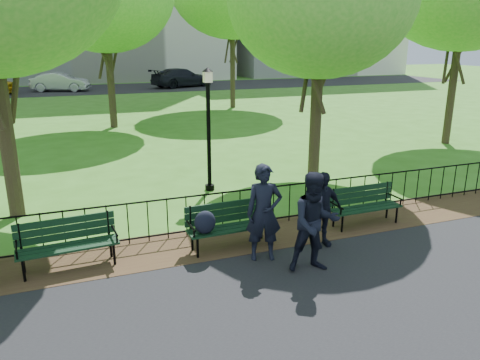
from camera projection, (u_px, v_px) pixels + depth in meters
name	position (u px, v px, depth m)	size (l,w,h in m)	color
ground	(289.00, 266.00, 8.59)	(120.00, 120.00, 0.00)	#35691B
dirt_strip	(257.00, 235.00, 9.93)	(60.00, 1.60, 0.01)	#362016
far_street	(106.00, 89.00, 39.94)	(70.00, 9.00, 0.01)	black
iron_fence	(249.00, 206.00, 10.23)	(24.06, 0.06, 1.00)	black
park_bench_main	(218.00, 221.00, 9.07)	(1.76, 0.60, 0.99)	black
park_bench_left_a	(67.00, 238.00, 8.40)	(1.78, 0.67, 0.99)	black
park_bench_right_a	(364.00, 201.00, 10.42)	(1.67, 0.55, 0.94)	black
lamppost	(209.00, 125.00, 12.47)	(0.30, 0.30, 3.32)	black
person_left	(264.00, 213.00, 8.63)	(0.67, 0.44, 1.84)	black
person_mid	(315.00, 223.00, 8.18)	(0.88, 0.46, 1.82)	black
person_right	(321.00, 209.00, 9.24)	(0.90, 0.37, 1.53)	black
sedan_silver	(60.00, 82.00, 37.85)	(1.57, 4.52, 1.49)	#A1A4A9
sedan_dark	(182.00, 78.00, 41.36)	(2.28, 5.61, 1.63)	black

